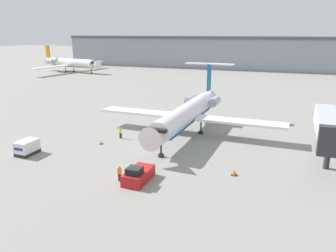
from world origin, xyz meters
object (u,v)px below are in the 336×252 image
Objects in this scene: pushback_tug at (138,175)px; traffic_cone_right at (234,172)px; worker_near_tug at (120,173)px; jet_bridge at (328,127)px; traffic_cone_left at (101,142)px; luggage_cart at (27,147)px; worker_by_wing at (121,132)px; airplane_parked_far_left at (71,63)px; airplane_main at (188,113)px.

pushback_tug is 11.09m from traffic_cone_right.
worker_near_tug is 0.13× the size of jet_bridge.
jet_bridge reaches higher than traffic_cone_left.
pushback_tug is 17.82m from luggage_cart.
worker_by_wing is (-7.25, 13.55, -0.03)m from worker_near_tug.
worker_near_tug is 3.07× the size of traffic_cone_left.
worker_near_tug is at bearing -50.78° from airplane_parked_far_left.
traffic_cone_right is 0.02× the size of airplane_parked_far_left.
worker_by_wing is (-9.18, 12.81, 0.19)m from pushback_tug.
traffic_cone_left is at bearing -50.97° from airplane_parked_far_left.
pushback_tug is at bearing 20.90° from worker_near_tug.
jet_bridge is at bearing -37.35° from airplane_parked_far_left.
traffic_cone_right reaches higher than traffic_cone_left.
luggage_cart is 0.21× the size of jet_bridge.
worker_near_tug is at bearing -159.10° from pushback_tug.
worker_near_tug is at bearing -95.31° from airplane_main.
jet_bridge reaches higher than traffic_cone_right.
airplane_main is 51.44× the size of traffic_cone_left.
traffic_cone_left is (7.10, 7.12, -0.69)m from luggage_cart.
traffic_cone_right is (27.41, 3.06, -0.64)m from luggage_cart.
jet_bridge reaches higher than pushback_tug.
airplane_main is at bearing 43.26° from luggage_cart.
worker_near_tug is at bearing -152.62° from traffic_cone_right.
pushback_tug is 24.71m from jet_bridge.
jet_bridge is (29.02, 1.44, 3.52)m from worker_by_wing.
airplane_parked_far_left reaches higher than worker_near_tug.
airplane_main is at bearing 90.35° from pushback_tug.
worker_by_wing is 3.78m from traffic_cone_left.
worker_near_tug reaches higher than traffic_cone_right.
traffic_cone_right is 14.11m from jet_bridge.
pushback_tug is 108.92m from airplane_parked_far_left.
jet_bridge is at bearing 17.75° from luggage_cart.
jet_bridge is at bearing 2.83° from worker_by_wing.
airplane_main reaches higher than pushback_tug.
pushback_tug is 2.42× the size of worker_near_tug.
traffic_cone_right is at bearing 27.38° from worker_near_tug.
traffic_cone_left is at bearing -138.05° from airplane_main.
traffic_cone_left is 94.98m from airplane_parked_far_left.
traffic_cone_left is (-8.65, 10.10, -0.69)m from worker_near_tug.
pushback_tug reaches higher than luggage_cart.
airplane_main is at bearing 84.69° from worker_near_tug.
pushback_tug is 7.44× the size of traffic_cone_left.
worker_near_tug reaches higher than traffic_cone_left.
airplane_main reaches higher than jet_bridge.
traffic_cone_left is 31.09m from jet_bridge.
worker_by_wing is at bearing -48.96° from airplane_parked_far_left.
pushback_tug is at bearing -151.42° from traffic_cone_right.
luggage_cart is at bearing -136.74° from airplane_main.
worker_by_wing is at bearing -177.17° from jet_bridge.
worker_near_tug is at bearing -145.46° from jet_bridge.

